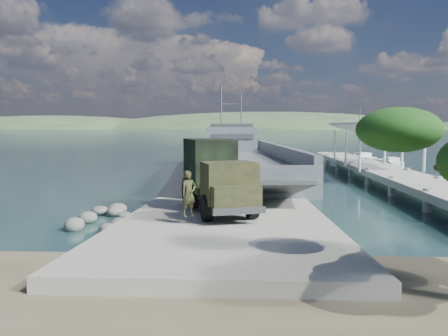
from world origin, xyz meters
The scene contains 10 objects.
ground centered at (0.00, 0.00, 0.00)m, with size 1400.00×1400.00×0.00m, color #163636.
boat_ramp centered at (0.00, -1.00, 0.25)m, with size 10.00×18.00×0.50m, color gray.
shoreline_rocks centered at (-6.20, 0.50, 0.00)m, with size 3.20×5.60×0.90m, color slate, non-canonical shape.
distant_headlands centered at (50.00, 560.00, 0.00)m, with size 1000.00×240.00×48.00m, color #30492D, non-canonical shape.
pier centered at (13.00, 18.77, 1.60)m, with size 6.40×44.00×6.10m.
landing_craft centered at (0.22, 22.37, 0.87)m, with size 11.86×36.43×10.65m.
military_truck centered at (-0.65, 1.93, 2.35)m, with size 4.70×8.33×3.71m.
soldier centered at (-1.60, -1.91, 1.53)m, with size 0.76×0.50×2.07m, color black.
sailboat_near centered at (18.65, 33.05, 0.35)m, with size 2.06×5.54×6.60m.
sailboat_far centered at (16.71, 39.36, 0.41)m, with size 3.38×6.53×7.64m.
Camera 1 is at (0.87, -21.19, 4.98)m, focal length 35.00 mm.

